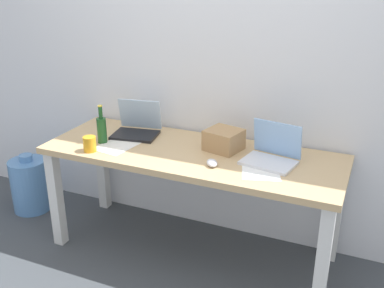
% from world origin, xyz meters
% --- Properties ---
extents(ground_plane, '(8.00, 8.00, 0.00)m').
position_xyz_m(ground_plane, '(0.00, 0.00, 0.00)').
color(ground_plane, '#42474C').
extents(back_wall, '(5.20, 0.08, 2.60)m').
position_xyz_m(back_wall, '(0.00, 0.40, 1.30)').
color(back_wall, white).
rests_on(back_wall, ground).
extents(desk, '(1.87, 0.67, 0.73)m').
position_xyz_m(desk, '(0.00, 0.00, 0.63)').
color(desk, tan).
rests_on(desk, ground).
extents(laptop_left, '(0.33, 0.29, 0.23)m').
position_xyz_m(laptop_left, '(-0.46, 0.13, 0.78)').
color(laptop_left, black).
rests_on(laptop_left, desk).
extents(laptop_right, '(0.33, 0.28, 0.23)m').
position_xyz_m(laptop_right, '(0.49, 0.04, 0.78)').
color(laptop_right, silver).
rests_on(laptop_right, desk).
extents(beer_bottle, '(0.06, 0.06, 0.25)m').
position_xyz_m(beer_bottle, '(-0.60, -0.09, 0.82)').
color(beer_bottle, '#1E5123').
rests_on(beer_bottle, desk).
extents(computer_mouse, '(0.10, 0.12, 0.03)m').
position_xyz_m(computer_mouse, '(0.19, -0.15, 0.75)').
color(computer_mouse, silver).
rests_on(computer_mouse, desk).
extents(cardboard_box, '(0.25, 0.24, 0.13)m').
position_xyz_m(cardboard_box, '(0.17, 0.11, 0.79)').
color(cardboard_box, tan).
rests_on(cardboard_box, desk).
extents(coffee_mug, '(0.08, 0.08, 0.09)m').
position_xyz_m(coffee_mug, '(-0.59, -0.25, 0.78)').
color(coffee_mug, gold).
rests_on(coffee_mug, desk).
extents(paper_sheet_front_right, '(0.29, 0.35, 0.00)m').
position_xyz_m(paper_sheet_front_right, '(0.46, -0.09, 0.73)').
color(paper_sheet_front_right, white).
rests_on(paper_sheet_front_right, desk).
extents(paper_sheet_front_left, '(0.25, 0.32, 0.00)m').
position_xyz_m(paper_sheet_front_left, '(-0.48, -0.10, 0.73)').
color(paper_sheet_front_left, white).
rests_on(paper_sheet_front_left, desk).
extents(water_cooler_jug, '(0.28, 0.28, 0.46)m').
position_xyz_m(water_cooler_jug, '(-1.38, 0.01, 0.21)').
color(water_cooler_jug, '#598CC6').
rests_on(water_cooler_jug, ground).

